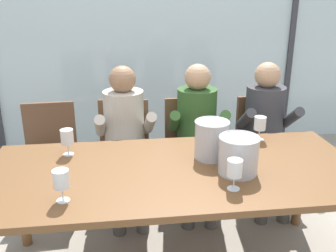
{
  "coord_description": "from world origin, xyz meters",
  "views": [
    {
      "loc": [
        -0.31,
        -2.08,
        1.78
      ],
      "look_at": [
        0.0,
        0.35,
        0.9
      ],
      "focal_mm": 41.23,
      "sensor_mm": 36.0,
      "label": 1
    }
  ],
  "objects_px": {
    "dining_table": "(175,179)",
    "person_beige_jumper": "(125,133)",
    "person_olive_shirt": "(197,129)",
    "ice_bucket_secondary": "(212,139)",
    "chair_left_of_center": "(124,146)",
    "wine_glass_by_left_taster": "(61,180)",
    "ice_bucket_primary": "(238,154)",
    "wine_glass_center_pour": "(235,169)",
    "chair_right_of_center": "(263,139)",
    "person_charcoal_jacket": "(266,126)",
    "chair_near_curtain": "(50,149)",
    "wine_glass_near_bucket": "(260,124)",
    "chair_center": "(191,143)",
    "wine_glass_by_right_taster": "(67,138)"
  },
  "relations": [
    {
      "from": "chair_right_of_center",
      "to": "person_olive_shirt",
      "type": "xyz_separation_m",
      "value": [
        -0.62,
        -0.14,
        0.17
      ]
    },
    {
      "from": "dining_table",
      "to": "person_charcoal_jacket",
      "type": "xyz_separation_m",
      "value": [
        0.87,
        0.78,
        0.02
      ]
    },
    {
      "from": "chair_center",
      "to": "person_beige_jumper",
      "type": "distance_m",
      "value": 0.6
    },
    {
      "from": "chair_near_curtain",
      "to": "wine_glass_by_left_taster",
      "type": "xyz_separation_m",
      "value": [
        0.28,
        -1.22,
        0.34
      ]
    },
    {
      "from": "wine_glass_near_bucket",
      "to": "wine_glass_by_right_taster",
      "type": "bearing_deg",
      "value": -176.05
    },
    {
      "from": "chair_near_curtain",
      "to": "wine_glass_near_bucket",
      "type": "bearing_deg",
      "value": -21.32
    },
    {
      "from": "chair_left_of_center",
      "to": "wine_glass_by_left_taster",
      "type": "height_order",
      "value": "wine_glass_by_left_taster"
    },
    {
      "from": "chair_left_of_center",
      "to": "wine_glass_center_pour",
      "type": "xyz_separation_m",
      "value": [
        0.58,
        -1.22,
        0.34
      ]
    },
    {
      "from": "chair_near_curtain",
      "to": "chair_right_of_center",
      "type": "height_order",
      "value": "same"
    },
    {
      "from": "ice_bucket_primary",
      "to": "ice_bucket_secondary",
      "type": "distance_m",
      "value": 0.26
    },
    {
      "from": "chair_right_of_center",
      "to": "person_charcoal_jacket",
      "type": "distance_m",
      "value": 0.23
    },
    {
      "from": "chair_right_of_center",
      "to": "wine_glass_by_left_taster",
      "type": "xyz_separation_m",
      "value": [
        -1.53,
        -1.22,
        0.34
      ]
    },
    {
      "from": "chair_right_of_center",
      "to": "wine_glass_by_right_taster",
      "type": "bearing_deg",
      "value": -166.44
    },
    {
      "from": "chair_near_curtain",
      "to": "wine_glass_near_bucket",
      "type": "height_order",
      "value": "wine_glass_near_bucket"
    },
    {
      "from": "ice_bucket_secondary",
      "to": "wine_glass_by_right_taster",
      "type": "xyz_separation_m",
      "value": [
        -0.92,
        0.16,
        -0.01
      ]
    },
    {
      "from": "person_beige_jumper",
      "to": "person_olive_shirt",
      "type": "relative_size",
      "value": 1.0
    },
    {
      "from": "chair_left_of_center",
      "to": "person_beige_jumper",
      "type": "relative_size",
      "value": 0.74
    },
    {
      "from": "dining_table",
      "to": "wine_glass_by_left_taster",
      "type": "relative_size",
      "value": 13.05
    },
    {
      "from": "dining_table",
      "to": "wine_glass_near_bucket",
      "type": "bearing_deg",
      "value": 30.49
    },
    {
      "from": "chair_left_of_center",
      "to": "wine_glass_by_right_taster",
      "type": "xyz_separation_m",
      "value": [
        -0.36,
        -0.63,
        0.34
      ]
    },
    {
      "from": "chair_center",
      "to": "wine_glass_near_bucket",
      "type": "xyz_separation_m",
      "value": [
        0.39,
        -0.53,
        0.34
      ]
    },
    {
      "from": "ice_bucket_primary",
      "to": "wine_glass_center_pour",
      "type": "distance_m",
      "value": 0.2
    },
    {
      "from": "chair_near_curtain",
      "to": "chair_center",
      "type": "xyz_separation_m",
      "value": [
        1.17,
        -0.01,
        0.0
      ]
    },
    {
      "from": "chair_right_of_center",
      "to": "ice_bucket_primary",
      "type": "xyz_separation_m",
      "value": [
        -0.55,
        -1.02,
        0.34
      ]
    },
    {
      "from": "chair_left_of_center",
      "to": "ice_bucket_secondary",
      "type": "bearing_deg",
      "value": -48.86
    },
    {
      "from": "person_charcoal_jacket",
      "to": "chair_right_of_center",
      "type": "bearing_deg",
      "value": 78.07
    },
    {
      "from": "chair_near_curtain",
      "to": "ice_bucket_primary",
      "type": "height_order",
      "value": "ice_bucket_primary"
    },
    {
      "from": "chair_left_of_center",
      "to": "chair_center",
      "type": "xyz_separation_m",
      "value": [
        0.57,
        -0.01,
        0.0
      ]
    },
    {
      "from": "chair_right_of_center",
      "to": "person_beige_jumper",
      "type": "distance_m",
      "value": 1.22
    },
    {
      "from": "person_charcoal_jacket",
      "to": "wine_glass_by_left_taster",
      "type": "relative_size",
      "value": 6.99
    },
    {
      "from": "ice_bucket_secondary",
      "to": "ice_bucket_primary",
      "type": "bearing_deg",
      "value": -65.81
    },
    {
      "from": "person_olive_shirt",
      "to": "wine_glass_center_pour",
      "type": "distance_m",
      "value": 1.07
    },
    {
      "from": "chair_right_of_center",
      "to": "person_charcoal_jacket",
      "type": "height_order",
      "value": "person_charcoal_jacket"
    },
    {
      "from": "person_olive_shirt",
      "to": "ice_bucket_secondary",
      "type": "relative_size",
      "value": 4.93
    },
    {
      "from": "dining_table",
      "to": "chair_right_of_center",
      "type": "xyz_separation_m",
      "value": [
        0.91,
        0.92,
        -0.15
      ]
    },
    {
      "from": "dining_table",
      "to": "wine_glass_near_bucket",
      "type": "distance_m",
      "value": 0.79
    },
    {
      "from": "wine_glass_center_pour",
      "to": "person_charcoal_jacket",
      "type": "bearing_deg",
      "value": 60.77
    },
    {
      "from": "person_olive_shirt",
      "to": "wine_glass_by_right_taster",
      "type": "bearing_deg",
      "value": -148.06
    },
    {
      "from": "person_beige_jumper",
      "to": "ice_bucket_secondary",
      "type": "distance_m",
      "value": 0.85
    },
    {
      "from": "wine_glass_by_left_taster",
      "to": "wine_glass_by_right_taster",
      "type": "bearing_deg",
      "value": 93.76
    },
    {
      "from": "chair_left_of_center",
      "to": "person_beige_jumper",
      "type": "distance_m",
      "value": 0.23
    },
    {
      "from": "chair_center",
      "to": "person_charcoal_jacket",
      "type": "bearing_deg",
      "value": -13.82
    },
    {
      "from": "person_olive_shirt",
      "to": "person_charcoal_jacket",
      "type": "distance_m",
      "value": 0.58
    },
    {
      "from": "dining_table",
      "to": "person_beige_jumper",
      "type": "relative_size",
      "value": 1.87
    },
    {
      "from": "ice_bucket_primary",
      "to": "wine_glass_by_left_taster",
      "type": "relative_size",
      "value": 1.37
    },
    {
      "from": "ice_bucket_primary",
      "to": "person_beige_jumper",
      "type": "bearing_deg",
      "value": 126.4
    },
    {
      "from": "chair_near_curtain",
      "to": "person_charcoal_jacket",
      "type": "height_order",
      "value": "person_charcoal_jacket"
    },
    {
      "from": "chair_near_curtain",
      "to": "chair_center",
      "type": "height_order",
      "value": "same"
    },
    {
      "from": "chair_near_curtain",
      "to": "person_beige_jumper",
      "type": "height_order",
      "value": "person_beige_jumper"
    },
    {
      "from": "ice_bucket_secondary",
      "to": "chair_left_of_center",
      "type": "bearing_deg",
      "value": 125.0
    }
  ]
}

